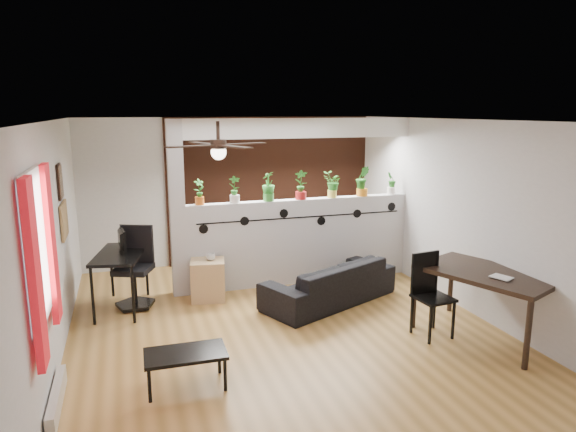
{
  "coord_description": "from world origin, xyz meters",
  "views": [
    {
      "loc": [
        -1.81,
        -5.97,
        2.72
      ],
      "look_at": [
        0.3,
        0.6,
        1.29
      ],
      "focal_mm": 32.0,
      "sensor_mm": 36.0,
      "label": 1
    }
  ],
  "objects_px": {
    "sofa": "(329,283)",
    "cube_shelf": "(208,280)",
    "potted_plant_3": "(301,184)",
    "computer_desk": "(120,258)",
    "potted_plant_5": "(362,180)",
    "potted_plant_1": "(235,188)",
    "potted_plant_6": "(391,182)",
    "office_chair": "(135,272)",
    "potted_plant_2": "(268,186)",
    "coffee_table": "(186,356)",
    "ceiling_fan": "(218,147)",
    "dining_table": "(487,278)",
    "cup": "(211,257)",
    "potted_plant_0": "(199,191)",
    "folding_chair": "(429,287)",
    "potted_plant_4": "(332,184)"
  },
  "relations": [
    {
      "from": "potted_plant_1",
      "to": "potted_plant_6",
      "type": "relative_size",
      "value": 1.12
    },
    {
      "from": "potted_plant_3",
      "to": "potted_plant_5",
      "type": "relative_size",
      "value": 0.96
    },
    {
      "from": "potted_plant_0",
      "to": "cup",
      "type": "distance_m",
      "value": 0.98
    },
    {
      "from": "ceiling_fan",
      "to": "computer_desk",
      "type": "bearing_deg",
      "value": 127.97
    },
    {
      "from": "potted_plant_4",
      "to": "folding_chair",
      "type": "bearing_deg",
      "value": -82.09
    },
    {
      "from": "potted_plant_2",
      "to": "coffee_table",
      "type": "relative_size",
      "value": 0.56
    },
    {
      "from": "potted_plant_5",
      "to": "office_chair",
      "type": "relative_size",
      "value": 0.44
    },
    {
      "from": "potted_plant_2",
      "to": "potted_plant_5",
      "type": "relative_size",
      "value": 0.93
    },
    {
      "from": "potted_plant_1",
      "to": "potted_plant_4",
      "type": "distance_m",
      "value": 1.58
    },
    {
      "from": "coffee_table",
      "to": "ceiling_fan",
      "type": "bearing_deg",
      "value": 58.81
    },
    {
      "from": "sofa",
      "to": "coffee_table",
      "type": "relative_size",
      "value": 2.41
    },
    {
      "from": "potted_plant_1",
      "to": "office_chair",
      "type": "relative_size",
      "value": 0.37
    },
    {
      "from": "potted_plant_4",
      "to": "potted_plant_3",
      "type": "bearing_deg",
      "value": 180.0
    },
    {
      "from": "potted_plant_6",
      "to": "coffee_table",
      "type": "bearing_deg",
      "value": -144.07
    },
    {
      "from": "potted_plant_4",
      "to": "sofa",
      "type": "height_order",
      "value": "potted_plant_4"
    },
    {
      "from": "cube_shelf",
      "to": "cup",
      "type": "bearing_deg",
      "value": 9.91
    },
    {
      "from": "cube_shelf",
      "to": "potted_plant_2",
      "type": "bearing_deg",
      "value": 28.37
    },
    {
      "from": "cup",
      "to": "computer_desk",
      "type": "bearing_deg",
      "value": 180.0
    },
    {
      "from": "dining_table",
      "to": "cube_shelf",
      "type": "bearing_deg",
      "value": 142.75
    },
    {
      "from": "potted_plant_1",
      "to": "computer_desk",
      "type": "height_order",
      "value": "potted_plant_1"
    },
    {
      "from": "potted_plant_3",
      "to": "office_chair",
      "type": "bearing_deg",
      "value": -173.78
    },
    {
      "from": "potted_plant_5",
      "to": "folding_chair",
      "type": "xyz_separation_m",
      "value": [
        -0.2,
        -2.33,
        -1.0
      ]
    },
    {
      "from": "sofa",
      "to": "folding_chair",
      "type": "distance_m",
      "value": 1.58
    },
    {
      "from": "potted_plant_2",
      "to": "cup",
      "type": "relative_size",
      "value": 3.52
    },
    {
      "from": "potted_plant_3",
      "to": "sofa",
      "type": "relative_size",
      "value": 0.24
    },
    {
      "from": "potted_plant_5",
      "to": "office_chair",
      "type": "bearing_deg",
      "value": -175.59
    },
    {
      "from": "potted_plant_6",
      "to": "office_chair",
      "type": "distance_m",
      "value": 4.27
    },
    {
      "from": "sofa",
      "to": "coffee_table",
      "type": "bearing_deg",
      "value": 13.85
    },
    {
      "from": "potted_plant_6",
      "to": "office_chair",
      "type": "xyz_separation_m",
      "value": [
        -4.13,
        -0.28,
        -1.06
      ]
    },
    {
      "from": "potted_plant_1",
      "to": "cup",
      "type": "xyz_separation_m",
      "value": [
        -0.44,
        -0.34,
        -0.93
      ]
    },
    {
      "from": "potted_plant_1",
      "to": "potted_plant_2",
      "type": "distance_m",
      "value": 0.53
    },
    {
      "from": "coffee_table",
      "to": "office_chair",
      "type": "bearing_deg",
      "value": 99.49
    },
    {
      "from": "potted_plant_1",
      "to": "sofa",
      "type": "relative_size",
      "value": 0.21
    },
    {
      "from": "potted_plant_4",
      "to": "cube_shelf",
      "type": "xyz_separation_m",
      "value": [
        -2.07,
        -0.34,
        -1.27
      ]
    },
    {
      "from": "potted_plant_0",
      "to": "potted_plant_3",
      "type": "height_order",
      "value": "potted_plant_3"
    },
    {
      "from": "ceiling_fan",
      "to": "potted_plant_5",
      "type": "relative_size",
      "value": 2.45
    },
    {
      "from": "cube_shelf",
      "to": "dining_table",
      "type": "bearing_deg",
      "value": -27.34
    },
    {
      "from": "potted_plant_2",
      "to": "sofa",
      "type": "bearing_deg",
      "value": -56.93
    },
    {
      "from": "ceiling_fan",
      "to": "computer_desk",
      "type": "xyz_separation_m",
      "value": [
        -1.14,
        1.46,
        -1.58
      ]
    },
    {
      "from": "potted_plant_1",
      "to": "coffee_table",
      "type": "distance_m",
      "value": 3.16
    },
    {
      "from": "potted_plant_2",
      "to": "dining_table",
      "type": "distance_m",
      "value": 3.39
    },
    {
      "from": "potted_plant_1",
      "to": "sofa",
      "type": "distance_m",
      "value": 1.98
    },
    {
      "from": "potted_plant_1",
      "to": "sofa",
      "type": "bearing_deg",
      "value": -39.89
    },
    {
      "from": "potted_plant_5",
      "to": "cup",
      "type": "bearing_deg",
      "value": -172.4
    },
    {
      "from": "potted_plant_2",
      "to": "coffee_table",
      "type": "distance_m",
      "value": 3.39
    },
    {
      "from": "potted_plant_1",
      "to": "potted_plant_3",
      "type": "relative_size",
      "value": 0.89
    },
    {
      "from": "potted_plant_3",
      "to": "computer_desk",
      "type": "xyz_separation_m",
      "value": [
        -2.74,
        -0.34,
        -0.86
      ]
    },
    {
      "from": "sofa",
      "to": "cube_shelf",
      "type": "xyz_separation_m",
      "value": [
        -1.65,
        0.63,
        0.01
      ]
    },
    {
      "from": "potted_plant_3",
      "to": "potted_plant_6",
      "type": "bearing_deg",
      "value": 0.0
    },
    {
      "from": "potted_plant_6",
      "to": "cube_shelf",
      "type": "height_order",
      "value": "potted_plant_6"
    }
  ]
}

